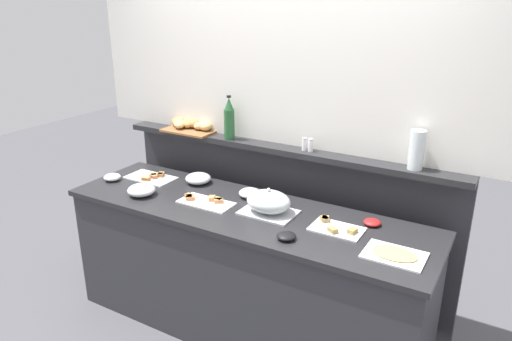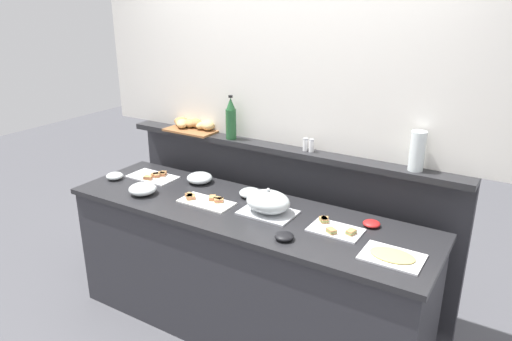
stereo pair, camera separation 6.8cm
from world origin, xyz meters
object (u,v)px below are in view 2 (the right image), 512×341
object	(u,v)px
sandwich_platter_rear	(335,229)
condiment_bowl_cream	(284,236)
condiment_bowl_red	(372,224)
pepper_shaker	(311,146)
cold_cuts_platter	(392,256)
serving_cloche	(268,203)
glass_bowl_large	(143,189)
bread_basket	(194,125)
sandwich_platter_side	(154,176)
wine_bottle_green	(231,119)
glass_bowl_extra	(115,176)
water_carafe	(417,151)
sandwich_platter_front	(205,201)
glass_bowl_medium	(200,178)
glass_bowl_small	(250,193)
salt_shaker	(305,144)

from	to	relation	value
sandwich_platter_rear	condiment_bowl_cream	bearing A→B (deg)	-128.10
condiment_bowl_red	pepper_shaker	size ratio (longest dim) A/B	1.17
cold_cuts_platter	serving_cloche	xyz separation A→B (m)	(-0.82, 0.13, 0.06)
glass_bowl_large	bread_basket	size ratio (longest dim) A/B	0.46
sandwich_platter_side	cold_cuts_platter	world-z (taller)	sandwich_platter_side
pepper_shaker	serving_cloche	bearing A→B (deg)	-100.67
condiment_bowl_cream	wine_bottle_green	world-z (taller)	wine_bottle_green
glass_bowl_extra	water_carafe	bearing A→B (deg)	14.05
glass_bowl_extra	bread_basket	xyz separation A→B (m)	(0.34, 0.53, 0.32)
sandwich_platter_front	glass_bowl_medium	bearing A→B (deg)	133.60
sandwich_platter_rear	serving_cloche	bearing A→B (deg)	-179.20
glass_bowl_medium	condiment_bowl_cream	distance (m)	1.03
condiment_bowl_cream	water_carafe	world-z (taller)	water_carafe
sandwich_platter_side	wine_bottle_green	distance (m)	0.72
condiment_bowl_red	serving_cloche	bearing A→B (deg)	-164.60
glass_bowl_large	condiment_bowl_cream	world-z (taller)	glass_bowl_large
glass_bowl_extra	condiment_bowl_red	world-z (taller)	glass_bowl_extra
sandwich_platter_front	glass_bowl_medium	world-z (taller)	glass_bowl_medium
glass_bowl_small	condiment_bowl_red	bearing A→B (deg)	0.35
glass_bowl_medium	pepper_shaker	xyz separation A→B (m)	(0.76, 0.23, 0.31)
condiment_bowl_red	bread_basket	bearing A→B (deg)	169.64
salt_shaker	water_carafe	distance (m)	0.73
sandwich_platter_side	glass_bowl_small	world-z (taller)	glass_bowl_small
salt_shaker	serving_cloche	bearing A→B (deg)	-94.85
wine_bottle_green	sandwich_platter_rear	bearing A→B (deg)	-21.75
salt_shaker	sandwich_platter_side	bearing A→B (deg)	-162.68
sandwich_platter_front	sandwich_platter_rear	world-z (taller)	same
water_carafe	pepper_shaker	bearing A→B (deg)	-180.00
sandwich_platter_side	glass_bowl_large	world-z (taller)	glass_bowl_large
salt_shaker	bread_basket	world-z (taller)	salt_shaker
condiment_bowl_red	wine_bottle_green	world-z (taller)	wine_bottle_green
wine_bottle_green	pepper_shaker	distance (m)	0.63
glass_bowl_medium	sandwich_platter_side	bearing A→B (deg)	-164.01
wine_bottle_green	water_carafe	xyz separation A→B (m)	(1.30, 0.03, -0.02)
bread_basket	water_carafe	xyz separation A→B (m)	(1.68, -0.02, 0.08)
sandwich_platter_front	wine_bottle_green	distance (m)	0.65
sandwich_platter_side	glass_bowl_extra	xyz separation A→B (m)	(-0.22, -0.17, 0.01)
serving_cloche	glass_bowl_medium	distance (m)	0.71
sandwich_platter_side	condiment_bowl_cream	world-z (taller)	condiment_bowl_cream
glass_bowl_large	cold_cuts_platter	bearing A→B (deg)	1.83
glass_bowl_extra	wine_bottle_green	size ratio (longest dim) A/B	0.39
sandwich_platter_front	pepper_shaker	xyz separation A→B (m)	(0.52, 0.49, 0.33)
condiment_bowl_cream	glass_bowl_extra	bearing A→B (deg)	173.83
sandwich_platter_side	pepper_shaker	xyz separation A→B (m)	(1.12, 0.33, 0.33)
salt_shaker	wine_bottle_green	bearing A→B (deg)	-177.52
glass_bowl_extra	sandwich_platter_rear	bearing A→B (deg)	2.91
wine_bottle_green	sandwich_platter_side	bearing A→B (deg)	-147.85
sandwich_platter_side	sandwich_platter_rear	bearing A→B (deg)	-3.28
glass_bowl_medium	water_carafe	bearing A→B (deg)	9.18
salt_shaker	bread_basket	bearing A→B (deg)	178.72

